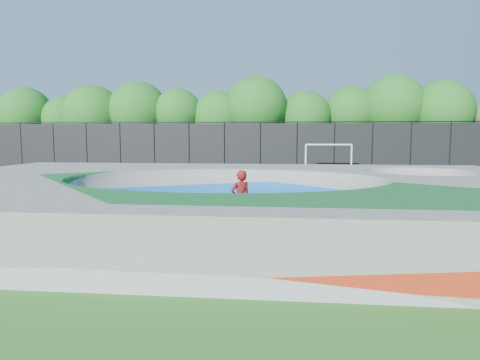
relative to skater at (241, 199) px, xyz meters
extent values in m
plane|color=#25611B|center=(-0.64, 1.09, -0.92)|extent=(120.00, 120.00, 0.00)
cube|color=gray|center=(-0.64, 1.09, -0.17)|extent=(22.00, 14.00, 1.50)
imported|color=red|center=(0.00, 0.00, 0.00)|extent=(0.80, 0.74, 1.84)
cube|color=black|center=(0.00, 0.00, -0.90)|extent=(0.80, 0.51, 0.05)
cylinder|color=white|center=(2.93, 19.01, 0.20)|extent=(0.12, 0.12, 2.23)
cylinder|color=white|center=(6.28, 19.01, 0.20)|extent=(0.12, 0.12, 2.23)
cylinder|color=white|center=(4.61, 19.01, 1.31)|extent=(3.35, 0.12, 0.12)
cylinder|color=black|center=(-21.64, 22.09, 1.08)|extent=(0.09, 0.09, 4.00)
cylinder|color=black|center=(-18.64, 22.09, 1.08)|extent=(0.09, 0.09, 4.00)
cylinder|color=black|center=(-15.64, 22.09, 1.08)|extent=(0.09, 0.09, 4.00)
cylinder|color=black|center=(-12.64, 22.09, 1.08)|extent=(0.09, 0.09, 4.00)
cylinder|color=black|center=(-9.64, 22.09, 1.08)|extent=(0.09, 0.09, 4.00)
cylinder|color=black|center=(-6.64, 22.09, 1.08)|extent=(0.09, 0.09, 4.00)
cylinder|color=black|center=(-3.64, 22.09, 1.08)|extent=(0.09, 0.09, 4.00)
cylinder|color=black|center=(-0.64, 22.09, 1.08)|extent=(0.09, 0.09, 4.00)
cylinder|color=black|center=(2.36, 22.09, 1.08)|extent=(0.09, 0.09, 4.00)
cylinder|color=black|center=(5.36, 22.09, 1.08)|extent=(0.09, 0.09, 4.00)
cylinder|color=black|center=(8.36, 22.09, 1.08)|extent=(0.09, 0.09, 4.00)
cylinder|color=black|center=(11.36, 22.09, 1.08)|extent=(0.09, 0.09, 4.00)
cylinder|color=black|center=(14.36, 22.09, 1.08)|extent=(0.09, 0.09, 4.00)
cube|color=black|center=(-0.64, 22.09, 1.08)|extent=(48.00, 0.03, 3.80)
cylinder|color=black|center=(-0.64, 22.09, 3.08)|extent=(48.00, 0.08, 0.08)
cylinder|color=#422B21|center=(-24.65, 27.74, 0.71)|extent=(0.44, 0.44, 3.26)
sphere|color=#1C6119|center=(-24.65, 27.74, 4.26)|extent=(5.12, 5.12, 5.12)
cylinder|color=#422B21|center=(-20.58, 27.98, 0.49)|extent=(0.44, 0.44, 2.83)
sphere|color=#1C6119|center=(-20.58, 27.98, 3.64)|extent=(4.61, 4.61, 4.61)
cylinder|color=#422B21|center=(-17.04, 26.49, 0.44)|extent=(0.44, 0.44, 2.72)
sphere|color=#1C6119|center=(-17.04, 26.49, 3.94)|extent=(5.69, 5.69, 5.69)
cylinder|color=#422B21|center=(-12.69, 26.91, 0.62)|extent=(0.44, 0.44, 3.08)
sphere|color=#1C6119|center=(-12.69, 26.91, 4.29)|extent=(5.70, 5.70, 5.70)
cylinder|color=#422B21|center=(-8.75, 26.80, 0.74)|extent=(0.44, 0.44, 3.32)
sphere|color=#1C6119|center=(-8.75, 26.80, 4.11)|extent=(4.56, 4.56, 4.56)
cylinder|color=#422B21|center=(-4.97, 27.46, 0.39)|extent=(0.44, 0.44, 2.61)
sphere|color=#1C6119|center=(-4.97, 27.46, 3.62)|extent=(5.15, 5.15, 5.15)
cylinder|color=#422B21|center=(-1.33, 26.65, 0.73)|extent=(0.44, 0.44, 3.31)
sphere|color=#1C6119|center=(-1.33, 26.65, 4.54)|extent=(5.75, 5.75, 5.75)
cylinder|color=#422B21|center=(3.25, 27.48, 0.49)|extent=(0.44, 0.44, 2.81)
sphere|color=#1C6119|center=(3.25, 27.48, 3.71)|extent=(4.84, 4.84, 4.84)
cylinder|color=#422B21|center=(7.42, 28.28, 0.69)|extent=(0.44, 0.44, 3.22)
sphere|color=#1C6119|center=(7.42, 28.28, 4.12)|extent=(4.87, 4.87, 4.87)
cylinder|color=#422B21|center=(11.25, 27.60, 0.75)|extent=(0.44, 0.44, 3.34)
sphere|color=#1C6119|center=(11.25, 27.60, 4.62)|extent=(5.85, 5.85, 5.85)
cylinder|color=#422B21|center=(15.34, 26.95, 0.58)|extent=(0.44, 0.44, 3.01)
sphere|color=#1C6119|center=(15.34, 26.95, 4.15)|extent=(5.51, 5.51, 5.51)
camera|label=1|loc=(1.38, -13.28, 2.01)|focal=32.00mm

